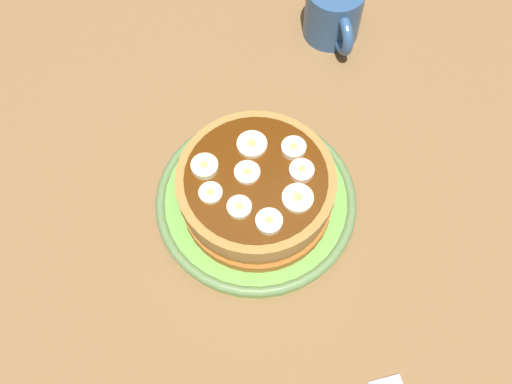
# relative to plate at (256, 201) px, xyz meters

# --- Properties ---
(ground_plane) EXTENTS (1.40, 1.40, 0.03)m
(ground_plane) POSITION_rel_plate_xyz_m (0.00, 0.00, -0.03)
(ground_plane) COLOR olive
(plate) EXTENTS (0.24, 0.24, 0.02)m
(plate) POSITION_rel_plate_xyz_m (0.00, 0.00, 0.00)
(plate) COLOR #72B74C
(plate) RESTS_ON ground_plane
(pancake_stack) EXTENTS (0.18, 0.19, 0.05)m
(pancake_stack) POSITION_rel_plate_xyz_m (0.00, -0.00, 0.03)
(pancake_stack) COLOR #AD6426
(pancake_stack) RESTS_ON plate
(banana_slice_0) EXTENTS (0.03, 0.03, 0.01)m
(banana_slice_0) POSITION_rel_plate_xyz_m (-0.01, -0.01, 0.06)
(banana_slice_0) COLOR #FCE0BB
(banana_slice_0) RESTS_ON pancake_stack
(banana_slice_1) EXTENTS (0.04, 0.04, 0.01)m
(banana_slice_1) POSITION_rel_plate_xyz_m (-0.04, 0.01, 0.06)
(banana_slice_1) COLOR #FCEDBF
(banana_slice_1) RESTS_ON pancake_stack
(banana_slice_2) EXTENTS (0.03, 0.03, 0.01)m
(banana_slice_2) POSITION_rel_plate_xyz_m (0.01, -0.05, 0.06)
(banana_slice_2) COLOR #F8EFBA
(banana_slice_2) RESTS_ON pancake_stack
(banana_slice_3) EXTENTS (0.04, 0.04, 0.01)m
(banana_slice_3) POSITION_rel_plate_xyz_m (0.04, 0.04, 0.06)
(banana_slice_3) COLOR #F6F3BA
(banana_slice_3) RESTS_ON pancake_stack
(banana_slice_4) EXTENTS (0.03, 0.03, 0.01)m
(banana_slice_4) POSITION_rel_plate_xyz_m (0.03, -0.03, 0.06)
(banana_slice_4) COLOR #F0F2C2
(banana_slice_4) RESTS_ON pancake_stack
(banana_slice_5) EXTENTS (0.03, 0.03, 0.01)m
(banana_slice_5) POSITION_rel_plate_xyz_m (0.01, 0.05, 0.06)
(banana_slice_5) COLOR #FDE1C4
(banana_slice_5) RESTS_ON pancake_stack
(banana_slice_6) EXTENTS (0.03, 0.03, 0.01)m
(banana_slice_6) POSITION_rel_plate_xyz_m (-0.02, 0.05, 0.06)
(banana_slice_6) COLOR #FDE9BF
(banana_slice_6) RESTS_ON pancake_stack
(banana_slice_7) EXTENTS (0.03, 0.03, 0.01)m
(banana_slice_7) POSITION_rel_plate_xyz_m (0.06, 0.00, 0.06)
(banana_slice_7) COLOR #ECE2C6
(banana_slice_7) RESTS_ON pancake_stack
(banana_slice_8) EXTENTS (0.03, 0.03, 0.01)m
(banana_slice_8) POSITION_rel_plate_xyz_m (-0.03, -0.05, 0.06)
(banana_slice_8) COLOR #EEEFB6
(banana_slice_8) RESTS_ON pancake_stack
(coffee_mug) EXTENTS (0.11, 0.08, 0.08)m
(coffee_mug) POSITION_rel_plate_xyz_m (-0.24, 0.17, 0.03)
(coffee_mug) COLOR #33598C
(coffee_mug) RESTS_ON ground_plane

